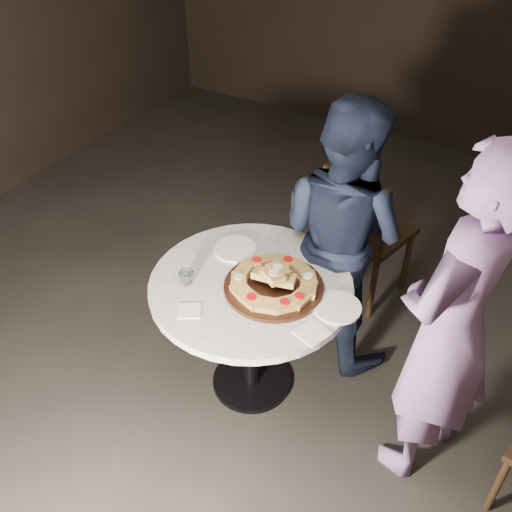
# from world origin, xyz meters

# --- Properties ---
(floor) EXTENTS (7.00, 7.00, 0.00)m
(floor) POSITION_xyz_m (0.00, 0.00, 0.00)
(floor) COLOR black
(floor) RESTS_ON ground
(table) EXTENTS (1.02, 1.02, 0.76)m
(table) POSITION_xyz_m (-0.11, 0.02, 0.62)
(table) COLOR black
(table) RESTS_ON ground
(serving_board) EXTENTS (0.51, 0.51, 0.02)m
(serving_board) POSITION_xyz_m (0.01, 0.04, 0.77)
(serving_board) COLOR black
(serving_board) RESTS_ON table
(focaccia_pile) EXTENTS (0.43, 0.44, 0.12)m
(focaccia_pile) POSITION_xyz_m (0.01, 0.04, 0.81)
(focaccia_pile) COLOR #AC8442
(focaccia_pile) RESTS_ON serving_board
(plate_left) EXTENTS (0.23, 0.23, 0.01)m
(plate_left) POSITION_xyz_m (-0.31, 0.21, 0.77)
(plate_left) COLOR white
(plate_left) RESTS_ON table
(plate_right) EXTENTS (0.27, 0.27, 0.01)m
(plate_right) POSITION_xyz_m (0.34, 0.06, 0.77)
(plate_right) COLOR white
(plate_right) RESTS_ON table
(water_glass) EXTENTS (0.09, 0.09, 0.07)m
(water_glass) POSITION_xyz_m (-0.38, -0.14, 0.79)
(water_glass) COLOR silver
(water_glass) RESTS_ON table
(napkin_near) EXTENTS (0.14, 0.14, 0.01)m
(napkin_near) POSITION_xyz_m (-0.25, -0.30, 0.76)
(napkin_near) COLOR white
(napkin_near) RESTS_ON table
(napkin_far) EXTENTS (0.16, 0.16, 0.01)m
(napkin_far) POSITION_xyz_m (0.31, -0.14, 0.76)
(napkin_far) COLOR white
(napkin_far) RESTS_ON table
(chair_far) EXTENTS (0.55, 0.57, 0.97)m
(chair_far) POSITION_xyz_m (0.11, 1.01, 0.56)
(chair_far) COLOR black
(chair_far) RESTS_ON ground
(diner_navy) EXTENTS (0.91, 0.80, 1.58)m
(diner_navy) POSITION_xyz_m (0.13, 0.58, 0.79)
(diner_navy) COLOR black
(diner_navy) RESTS_ON ground
(diner_teal) EXTENTS (0.59, 0.74, 1.76)m
(diner_teal) POSITION_xyz_m (0.84, 0.07, 0.88)
(diner_teal) COLOR slate
(diner_teal) RESTS_ON ground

